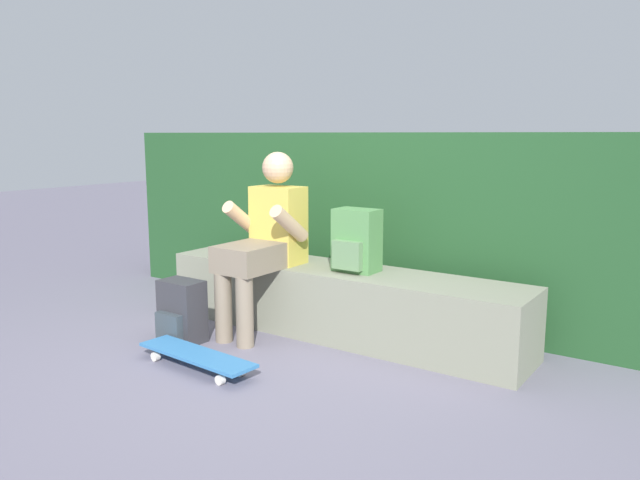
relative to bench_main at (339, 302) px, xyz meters
The scene contains 7 objects.
ground_plane 0.49m from the bench_main, 90.00° to the right, with size 24.00×24.00×0.00m, color slate.
bench_main is the anchor object (origin of this frame).
person_skater 0.65m from the bench_main, 153.32° to the right, with size 0.49×0.62×1.20m.
skateboard_near_person 1.04m from the bench_main, 108.97° to the right, with size 0.81×0.26×0.09m.
backpack_on_bench 0.44m from the bench_main, ahead, with size 0.28×0.23×0.40m.
backpack_on_ground 1.02m from the bench_main, 137.08° to the right, with size 0.28×0.23×0.40m.
hedge_row 0.82m from the bench_main, 95.76° to the left, with size 4.59×0.53×1.33m.
Camera 1 is at (2.15, -2.90, 1.32)m, focal length 34.84 mm.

